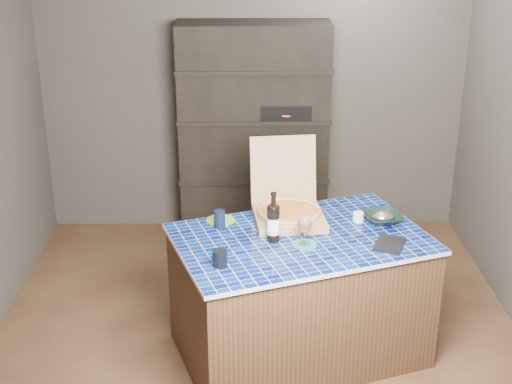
{
  "coord_description": "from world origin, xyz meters",
  "views": [
    {
      "loc": [
        -0.08,
        -4.03,
        2.67
      ],
      "look_at": [
        -0.01,
        0.0,
        1.02
      ],
      "focal_mm": 50.0,
      "sensor_mm": 36.0,
      "label": 1
    }
  ],
  "objects_px": {
    "dvd_case": "(390,244)",
    "pizza_box": "(288,210)",
    "bowl": "(383,218)",
    "mead_bottle": "(273,222)",
    "wine_glass": "(305,225)",
    "kitchen_island": "(299,296)"
  },
  "relations": [
    {
      "from": "pizza_box",
      "to": "dvd_case",
      "type": "relative_size",
      "value": 2.59
    },
    {
      "from": "kitchen_island",
      "to": "pizza_box",
      "type": "distance_m",
      "value": 0.54
    },
    {
      "from": "dvd_case",
      "to": "wine_glass",
      "type": "bearing_deg",
      "value": -159.57
    },
    {
      "from": "kitchen_island",
      "to": "bowl",
      "type": "distance_m",
      "value": 0.71
    },
    {
      "from": "pizza_box",
      "to": "bowl",
      "type": "bearing_deg",
      "value": -11.22
    },
    {
      "from": "kitchen_island",
      "to": "wine_glass",
      "type": "bearing_deg",
      "value": -102.82
    },
    {
      "from": "kitchen_island",
      "to": "mead_bottle",
      "type": "relative_size",
      "value": 5.55
    },
    {
      "from": "kitchen_island",
      "to": "bowl",
      "type": "height_order",
      "value": "bowl"
    },
    {
      "from": "pizza_box",
      "to": "wine_glass",
      "type": "xyz_separation_m",
      "value": [
        0.07,
        -0.36,
        0.06
      ]
    },
    {
      "from": "mead_bottle",
      "to": "bowl",
      "type": "height_order",
      "value": "mead_bottle"
    },
    {
      "from": "bowl",
      "to": "mead_bottle",
      "type": "bearing_deg",
      "value": -160.48
    },
    {
      "from": "pizza_box",
      "to": "bowl",
      "type": "relative_size",
      "value": 2.39
    },
    {
      "from": "mead_bottle",
      "to": "dvd_case",
      "type": "xyz_separation_m",
      "value": [
        0.67,
        -0.08,
        -0.11
      ]
    },
    {
      "from": "mead_bottle",
      "to": "wine_glass",
      "type": "height_order",
      "value": "mead_bottle"
    },
    {
      "from": "bowl",
      "to": "kitchen_island",
      "type": "bearing_deg",
      "value": -159.13
    },
    {
      "from": "pizza_box",
      "to": "bowl",
      "type": "xyz_separation_m",
      "value": [
        0.59,
        -0.06,
        -0.04
      ]
    },
    {
      "from": "dvd_case",
      "to": "pizza_box",
      "type": "bearing_deg",
      "value": 168.36
    },
    {
      "from": "mead_bottle",
      "to": "bowl",
      "type": "relative_size",
      "value": 1.31
    },
    {
      "from": "dvd_case",
      "to": "bowl",
      "type": "height_order",
      "value": "bowl"
    },
    {
      "from": "mead_bottle",
      "to": "wine_glass",
      "type": "xyz_separation_m",
      "value": [
        0.18,
        -0.06,
        0.01
      ]
    },
    {
      "from": "mead_bottle",
      "to": "dvd_case",
      "type": "distance_m",
      "value": 0.69
    },
    {
      "from": "kitchen_island",
      "to": "dvd_case",
      "type": "xyz_separation_m",
      "value": [
        0.51,
        -0.12,
        0.41
      ]
    }
  ]
}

